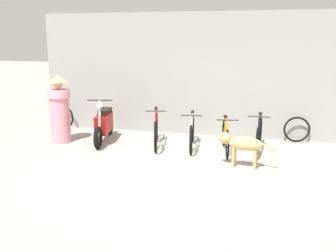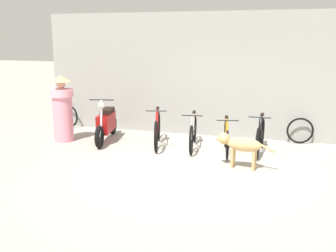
# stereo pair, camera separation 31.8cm
# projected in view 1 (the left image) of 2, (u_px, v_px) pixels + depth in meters

# --- Properties ---
(ground_plane) EXTENTS (60.00, 60.00, 0.00)m
(ground_plane) POSITION_uv_depth(u_px,v_px,m) (193.00, 170.00, 7.56)
(ground_plane) COLOR #9E998E
(shop_wall_back) EXTENTS (9.38, 0.20, 3.13)m
(shop_wall_back) POSITION_uv_depth(u_px,v_px,m) (216.00, 75.00, 9.98)
(shop_wall_back) COLOR gray
(shop_wall_back) RESTS_ON ground
(bicycle_0) EXTENTS (0.58, 1.71, 0.91)m
(bicycle_0) POSITION_uv_depth(u_px,v_px,m) (156.00, 130.00, 9.22)
(bicycle_0) COLOR black
(bicycle_0) RESTS_ON ground
(bicycle_1) EXTENTS (0.46, 1.73, 0.84)m
(bicycle_1) POSITION_uv_depth(u_px,v_px,m) (192.00, 133.00, 9.07)
(bicycle_1) COLOR black
(bicycle_1) RESTS_ON ground
(bicycle_2) EXTENTS (0.46, 1.58, 0.81)m
(bicycle_2) POSITION_uv_depth(u_px,v_px,m) (226.00, 137.00, 8.70)
(bicycle_2) COLOR black
(bicycle_2) RESTS_ON ground
(bicycle_3) EXTENTS (0.46, 1.68, 0.87)m
(bicycle_3) POSITION_uv_depth(u_px,v_px,m) (259.00, 136.00, 8.77)
(bicycle_3) COLOR black
(bicycle_3) RESTS_ON ground
(motorcycle) EXTENTS (0.60, 1.85, 1.09)m
(motorcycle) POSITION_uv_depth(u_px,v_px,m) (104.00, 124.00, 9.57)
(motorcycle) COLOR black
(motorcycle) RESTS_ON ground
(stray_dog) EXTENTS (1.17, 0.37, 0.67)m
(stray_dog) POSITION_uv_depth(u_px,v_px,m) (241.00, 144.00, 7.65)
(stray_dog) COLOR tan
(stray_dog) RESTS_ON ground
(person_in_robes) EXTENTS (0.75, 0.75, 1.62)m
(person_in_robes) POSITION_uv_depth(u_px,v_px,m) (60.00, 109.00, 9.43)
(person_in_robes) COLOR pink
(person_in_robes) RESTS_ON ground
(spare_tire_left) EXTENTS (0.63, 0.12, 0.63)m
(spare_tire_left) POSITION_uv_depth(u_px,v_px,m) (297.00, 129.00, 9.52)
(spare_tire_left) COLOR black
(spare_tire_left) RESTS_ON ground
(spare_tire_right) EXTENTS (0.62, 0.22, 0.63)m
(spare_tire_right) POSITION_uv_depth(u_px,v_px,m) (65.00, 117.00, 11.05)
(spare_tire_right) COLOR black
(spare_tire_right) RESTS_ON ground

